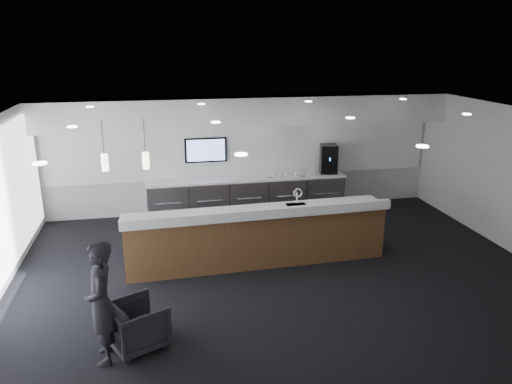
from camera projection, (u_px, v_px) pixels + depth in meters
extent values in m
plane|color=black|center=(282.00, 276.00, 9.48)|extent=(10.00, 10.00, 0.00)
cube|color=black|center=(285.00, 118.00, 8.60)|extent=(10.00, 8.00, 0.02)
cube|color=silver|center=(244.00, 153.00, 12.79)|extent=(10.00, 0.02, 3.00)
cube|color=white|center=(247.00, 111.00, 12.03)|extent=(10.00, 0.90, 0.70)
cube|color=white|center=(245.00, 150.00, 12.73)|extent=(9.80, 0.06, 1.40)
cube|color=gray|center=(247.00, 196.00, 12.76)|extent=(5.00, 0.60, 0.90)
cube|color=white|center=(247.00, 179.00, 12.62)|extent=(5.06, 0.66, 0.05)
cylinder|color=white|center=(168.00, 204.00, 12.07)|extent=(0.60, 0.02, 0.02)
cylinder|color=white|center=(210.00, 201.00, 12.26)|extent=(0.60, 0.02, 0.02)
cylinder|color=white|center=(250.00, 199.00, 12.45)|extent=(0.60, 0.02, 0.02)
cylinder|color=white|center=(288.00, 196.00, 12.64)|extent=(0.60, 0.02, 0.02)
cylinder|color=white|center=(326.00, 194.00, 12.83)|extent=(0.60, 0.02, 0.02)
cube|color=black|center=(206.00, 150.00, 12.47)|extent=(1.05, 0.07, 0.62)
cube|color=blue|center=(206.00, 150.00, 12.43)|extent=(0.95, 0.01, 0.54)
cylinder|color=#FEEFC6|center=(146.00, 157.00, 9.11)|extent=(0.12, 0.12, 0.30)
cylinder|color=#FEEFC6|center=(106.00, 158.00, 8.98)|extent=(0.12, 0.12, 0.30)
cube|color=brown|center=(257.00, 238.00, 9.90)|extent=(5.16, 0.91, 1.05)
cube|color=white|center=(257.00, 212.00, 9.74)|extent=(5.24, 0.99, 0.06)
cube|color=white|center=(262.00, 214.00, 9.34)|extent=(5.22, 0.31, 0.18)
cylinder|color=white|center=(297.00, 199.00, 9.97)|extent=(0.04, 0.04, 0.28)
torus|color=white|center=(298.00, 193.00, 9.87)|extent=(0.19, 0.04, 0.19)
cube|color=black|center=(328.00, 159.00, 12.99)|extent=(0.52, 0.56, 0.75)
cube|color=white|center=(331.00, 175.00, 12.85)|extent=(0.27, 0.12, 0.02)
cube|color=white|center=(271.00, 173.00, 12.61)|extent=(0.17, 0.04, 0.23)
cube|color=white|center=(302.00, 171.00, 12.72)|extent=(0.18, 0.04, 0.25)
imported|color=black|center=(137.00, 325.00, 7.21)|extent=(1.02, 1.01, 0.70)
imported|color=black|center=(101.00, 303.00, 6.77)|extent=(0.47, 0.67, 1.75)
imported|color=white|center=(296.00, 174.00, 12.77)|extent=(0.10, 0.10, 0.09)
imported|color=white|center=(291.00, 174.00, 12.74)|extent=(0.14, 0.14, 0.09)
imported|color=white|center=(286.00, 175.00, 12.72)|extent=(0.12, 0.12, 0.09)
imported|color=white|center=(280.00, 175.00, 12.69)|extent=(0.13, 0.13, 0.09)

